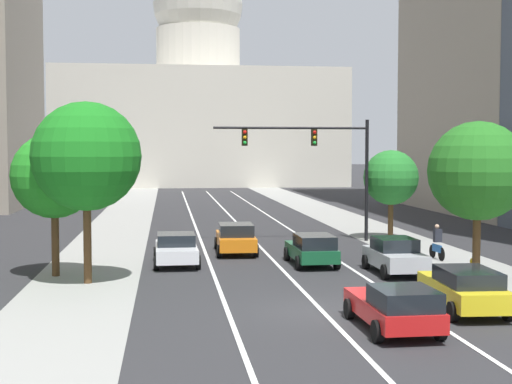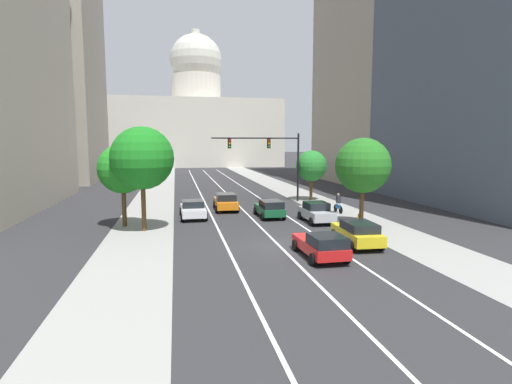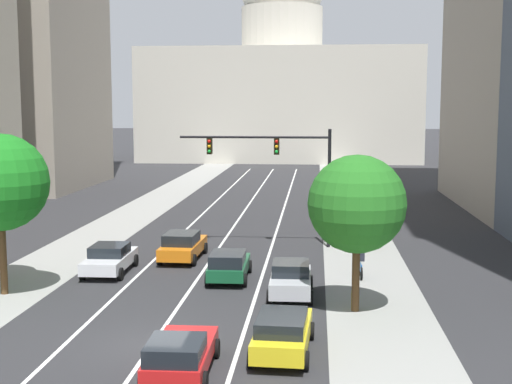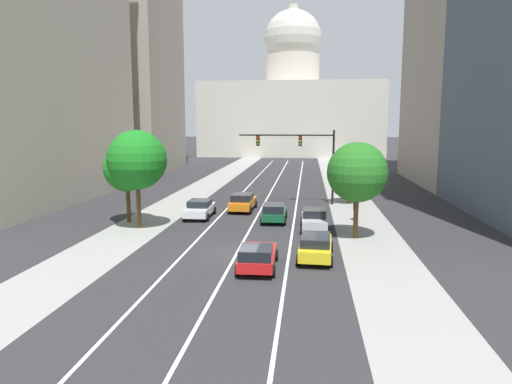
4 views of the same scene
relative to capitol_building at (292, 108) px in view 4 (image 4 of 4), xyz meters
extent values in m
plane|color=#2B2B2D|center=(0.00, -51.88, -11.36)|extent=(400.00, 400.00, 0.00)
cube|color=gray|center=(-8.40, -56.88, -11.36)|extent=(4.36, 130.00, 0.01)
cube|color=gray|center=(8.40, -56.88, -11.36)|extent=(4.36, 130.00, 0.01)
cube|color=white|center=(-3.11, -66.88, -11.35)|extent=(0.16, 90.00, 0.01)
cube|color=white|center=(0.00, -66.88, -11.35)|extent=(0.16, 90.00, 0.01)
cube|color=white|center=(3.11, -66.88, -11.35)|extent=(0.16, 90.00, 0.01)
cube|color=beige|center=(0.00, 0.00, -2.83)|extent=(42.28, 27.83, 17.07)
cylinder|color=beige|center=(0.00, 0.00, 9.25)|extent=(13.05, 13.05, 7.09)
sphere|color=beige|center=(0.00, 0.00, 16.64)|extent=(13.95, 13.95, 13.95)
cylinder|color=beige|center=(0.00, 0.00, 22.91)|extent=(2.51, 2.51, 3.49)
cube|color=orange|center=(-1.56, -77.95, -10.73)|extent=(1.98, 4.75, 0.64)
cube|color=black|center=(-1.57, -78.36, -10.11)|extent=(1.76, 2.28, 0.60)
cylinder|color=black|center=(-2.43, -76.33, -11.04)|extent=(0.24, 0.65, 0.64)
cylinder|color=black|center=(-0.59, -76.38, -11.04)|extent=(0.24, 0.65, 0.64)
cylinder|color=black|center=(-2.52, -79.52, -11.04)|extent=(0.24, 0.65, 0.64)
cylinder|color=black|center=(-0.68, -79.57, -11.04)|extent=(0.24, 0.65, 0.64)
cube|color=#B2B5BA|center=(4.67, -85.09, -10.70)|extent=(1.81, 4.09, 0.68)
cube|color=black|center=(4.67, -85.03, -10.09)|extent=(1.65, 1.95, 0.56)
cylinder|color=black|center=(3.77, -83.71, -11.04)|extent=(0.23, 0.64, 0.64)
cylinder|color=black|center=(5.53, -83.69, -11.04)|extent=(0.23, 0.64, 0.64)
cylinder|color=black|center=(3.80, -86.48, -11.04)|extent=(0.23, 0.64, 0.64)
cylinder|color=black|center=(5.57, -86.46, -11.04)|extent=(0.23, 0.64, 0.64)
cube|color=yellow|center=(4.67, -92.36, -10.72)|extent=(1.97, 4.58, 0.64)
cube|color=black|center=(4.65, -92.78, -10.15)|extent=(1.73, 2.51, 0.50)
cylinder|color=black|center=(3.87, -90.79, -11.04)|extent=(0.25, 0.65, 0.64)
cylinder|color=black|center=(5.62, -90.88, -11.04)|extent=(0.25, 0.65, 0.64)
cylinder|color=black|center=(3.72, -93.85, -11.04)|extent=(0.25, 0.65, 0.64)
cylinder|color=black|center=(5.47, -93.93, -11.04)|extent=(0.25, 0.65, 0.64)
cube|color=silver|center=(-4.67, -81.44, -10.74)|extent=(1.94, 4.55, 0.60)
cube|color=black|center=(-4.67, -81.44, -10.18)|extent=(1.75, 2.06, 0.53)
cylinder|color=black|center=(-5.63, -79.91, -11.04)|extent=(0.23, 0.64, 0.64)
cylinder|color=black|center=(-3.76, -79.88, -11.04)|extent=(0.23, 0.64, 0.64)
cylinder|color=black|center=(-5.57, -82.99, -11.04)|extent=(0.23, 0.64, 0.64)
cylinder|color=black|center=(-3.71, -82.96, -11.04)|extent=(0.23, 0.64, 0.64)
cube|color=#14512D|center=(1.56, -82.26, -10.76)|extent=(1.81, 4.22, 0.57)
cube|color=black|center=(1.57, -83.01, -10.17)|extent=(1.64, 2.26, 0.59)
cylinder|color=black|center=(0.66, -80.85, -11.04)|extent=(0.23, 0.64, 0.64)
cylinder|color=black|center=(2.40, -80.82, -11.04)|extent=(0.23, 0.64, 0.64)
cylinder|color=black|center=(0.71, -83.70, -11.04)|extent=(0.23, 0.64, 0.64)
cylinder|color=black|center=(2.45, -83.67, -11.04)|extent=(0.23, 0.64, 0.64)
cube|color=red|center=(1.56, -94.49, -10.77)|extent=(1.89, 4.34, 0.55)
cube|color=black|center=(1.57, -95.56, -10.21)|extent=(1.70, 1.98, 0.55)
cylinder|color=black|center=(0.62, -93.04, -11.04)|extent=(0.23, 0.64, 0.64)
cylinder|color=black|center=(2.44, -93.01, -11.04)|extent=(0.23, 0.64, 0.64)
cylinder|color=black|center=(0.68, -95.97, -11.04)|extent=(0.23, 0.64, 0.64)
cylinder|color=black|center=(2.49, -95.94, -11.04)|extent=(0.23, 0.64, 0.64)
cylinder|color=black|center=(6.52, -73.92, -7.82)|extent=(0.20, 0.20, 7.09)
cylinder|color=black|center=(2.04, -73.92, -4.77)|extent=(8.96, 0.14, 0.14)
cube|color=black|center=(3.39, -73.92, -5.32)|extent=(0.32, 0.28, 0.96)
sphere|color=red|center=(3.39, -74.07, -5.02)|extent=(0.20, 0.20, 0.20)
sphere|color=orange|center=(3.39, -74.07, -5.32)|extent=(0.20, 0.20, 0.20)
sphere|color=green|center=(3.39, -74.07, -5.62)|extent=(0.20, 0.20, 0.20)
cube|color=black|center=(-0.65, -73.92, -5.32)|extent=(0.32, 0.28, 0.96)
sphere|color=red|center=(-0.65, -74.07, -5.02)|extent=(0.20, 0.20, 0.20)
sphere|color=orange|center=(-0.65, -74.07, -5.32)|extent=(0.20, 0.20, 0.20)
sphere|color=green|center=(-0.65, -74.07, -5.62)|extent=(0.20, 0.20, 0.20)
cylinder|color=yellow|center=(7.39, -86.94, -11.01)|extent=(0.26, 0.26, 0.70)
sphere|color=yellow|center=(7.39, -86.94, -10.58)|extent=(0.26, 0.26, 0.26)
cylinder|color=yellow|center=(7.39, -87.10, -10.98)|extent=(0.10, 0.12, 0.10)
cylinder|color=black|center=(8.00, -81.91, -11.03)|extent=(0.09, 0.66, 0.66)
cylinder|color=black|center=(7.94, -80.87, -11.03)|extent=(0.09, 0.66, 0.66)
cube|color=#1959B2|center=(7.97, -81.39, -10.81)|extent=(0.12, 1.00, 0.36)
cube|color=#262833|center=(7.98, -81.44, -10.18)|extent=(0.38, 0.30, 0.64)
sphere|color=tan|center=(7.97, -81.37, -9.75)|extent=(0.22, 0.22, 0.22)
cylinder|color=#51381E|center=(7.42, -87.17, -9.82)|extent=(0.32, 0.32, 3.08)
sphere|color=#246C1F|center=(7.42, -87.17, -6.88)|extent=(4.03, 4.03, 4.03)
cylinder|color=#51381E|center=(-8.23, -85.82, -9.58)|extent=(0.32, 0.32, 3.56)
sphere|color=#1A751C|center=(-8.23, -85.82, -6.28)|extent=(4.35, 4.35, 4.35)
cylinder|color=#51381E|center=(8.18, -73.31, -10.09)|extent=(0.32, 0.32, 2.55)
sphere|color=#267A2C|center=(8.18, -73.31, -7.67)|extent=(3.27, 3.27, 3.27)
cylinder|color=#51381E|center=(-9.76, -83.95, -9.87)|extent=(0.32, 0.32, 3.00)
sphere|color=#228822|center=(-9.76, -83.95, -7.11)|extent=(3.60, 3.60, 3.60)
camera|label=1|loc=(-5.09, -115.26, -6.02)|focal=51.11mm
camera|label=2|loc=(-5.97, -115.15, -5.22)|focal=28.93mm
camera|label=3|loc=(5.75, -115.71, -2.92)|focal=49.38mm
camera|label=4|loc=(4.15, -118.75, -3.64)|focal=32.94mm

